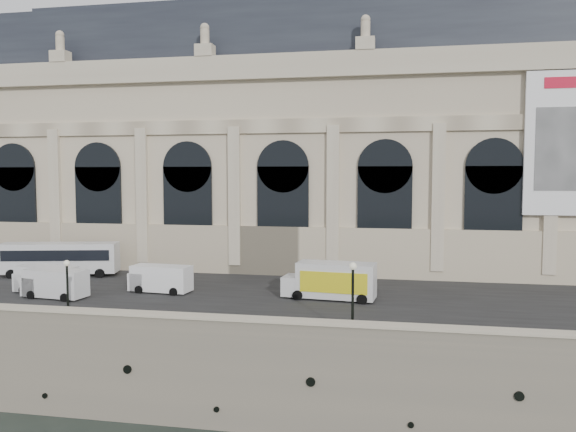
{
  "coord_description": "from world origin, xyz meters",
  "views": [
    {
      "loc": [
        6.74,
        -33.01,
        16.2
      ],
      "look_at": [
        -3.52,
        22.0,
        12.06
      ],
      "focal_mm": 35.0,
      "sensor_mm": 36.0,
      "label": 1
    }
  ],
  "objects_px": {
    "van_a": "(44,279)",
    "lamp_left": "(68,289)",
    "van_b": "(53,283)",
    "lamp_right": "(353,299)",
    "van_c": "(158,279)",
    "bus_left": "(59,258)",
    "box_truck": "(331,281)"
  },
  "relations": [
    {
      "from": "lamp_left",
      "to": "lamp_right",
      "type": "xyz_separation_m",
      "value": [
        20.16,
        -0.53,
        0.25
      ]
    },
    {
      "from": "bus_left",
      "to": "box_truck",
      "type": "xyz_separation_m",
      "value": [
        27.86,
        -5.32,
        -0.36
      ]
    },
    {
      "from": "van_a",
      "to": "van_c",
      "type": "xyz_separation_m",
      "value": [
        9.52,
        2.16,
        -0.01
      ]
    },
    {
      "from": "van_a",
      "to": "van_b",
      "type": "xyz_separation_m",
      "value": [
        1.84,
        -1.51,
        -0.0
      ]
    },
    {
      "from": "van_b",
      "to": "box_truck",
      "type": "distance_m",
      "value": 22.99
    },
    {
      "from": "van_c",
      "to": "lamp_right",
      "type": "bearing_deg",
      "value": -29.7
    },
    {
      "from": "van_b",
      "to": "lamp_left",
      "type": "relative_size",
      "value": 1.33
    },
    {
      "from": "bus_left",
      "to": "lamp_right",
      "type": "xyz_separation_m",
      "value": [
        30.31,
        -15.33,
        0.44
      ]
    },
    {
      "from": "van_b",
      "to": "van_a",
      "type": "bearing_deg",
      "value": 140.65
    },
    {
      "from": "van_b",
      "to": "van_c",
      "type": "xyz_separation_m",
      "value": [
        7.68,
        3.67,
        -0.01
      ]
    },
    {
      "from": "lamp_left",
      "to": "lamp_right",
      "type": "distance_m",
      "value": 20.17
    },
    {
      "from": "van_a",
      "to": "lamp_right",
      "type": "relative_size",
      "value": 1.19
    },
    {
      "from": "bus_left",
      "to": "box_truck",
      "type": "height_order",
      "value": "bus_left"
    },
    {
      "from": "van_c",
      "to": "box_truck",
      "type": "bearing_deg",
      "value": 0.17
    },
    {
      "from": "van_a",
      "to": "lamp_left",
      "type": "relative_size",
      "value": 1.34
    },
    {
      "from": "van_c",
      "to": "van_a",
      "type": "bearing_deg",
      "value": -167.19
    },
    {
      "from": "van_c",
      "to": "lamp_left",
      "type": "height_order",
      "value": "lamp_left"
    },
    {
      "from": "box_truck",
      "to": "van_c",
      "type": "bearing_deg",
      "value": -179.83
    },
    {
      "from": "box_truck",
      "to": "van_b",
      "type": "bearing_deg",
      "value": -170.69
    },
    {
      "from": "van_a",
      "to": "lamp_left",
      "type": "height_order",
      "value": "lamp_left"
    },
    {
      "from": "bus_left",
      "to": "van_c",
      "type": "xyz_separation_m",
      "value": [
        12.85,
        -5.37,
        -0.69
      ]
    },
    {
      "from": "box_truck",
      "to": "lamp_left",
      "type": "distance_m",
      "value": 20.09
    },
    {
      "from": "lamp_right",
      "to": "van_b",
      "type": "bearing_deg",
      "value": 165.96
    },
    {
      "from": "lamp_left",
      "to": "lamp_right",
      "type": "relative_size",
      "value": 0.89
    },
    {
      "from": "bus_left",
      "to": "van_b",
      "type": "bearing_deg",
      "value": -60.24
    },
    {
      "from": "van_b",
      "to": "lamp_left",
      "type": "distance_m",
      "value": 7.66
    },
    {
      "from": "lamp_right",
      "to": "lamp_left",
      "type": "bearing_deg",
      "value": 178.48
    },
    {
      "from": "van_a",
      "to": "lamp_left",
      "type": "xyz_separation_m",
      "value": [
        6.83,
        -7.26,
        0.86
      ]
    },
    {
      "from": "box_truck",
      "to": "lamp_right",
      "type": "height_order",
      "value": "lamp_right"
    },
    {
      "from": "van_a",
      "to": "lamp_right",
      "type": "xyz_separation_m",
      "value": [
        26.99,
        -7.8,
        1.11
      ]
    },
    {
      "from": "van_a",
      "to": "van_b",
      "type": "distance_m",
      "value": 2.38
    },
    {
      "from": "van_a",
      "to": "van_b",
      "type": "height_order",
      "value": "van_a"
    }
  ]
}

